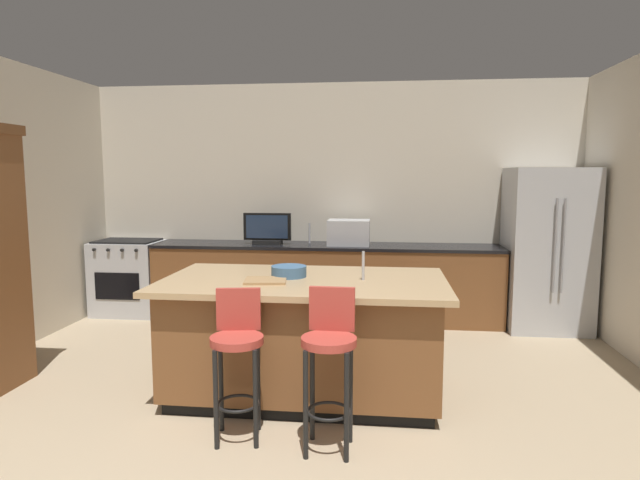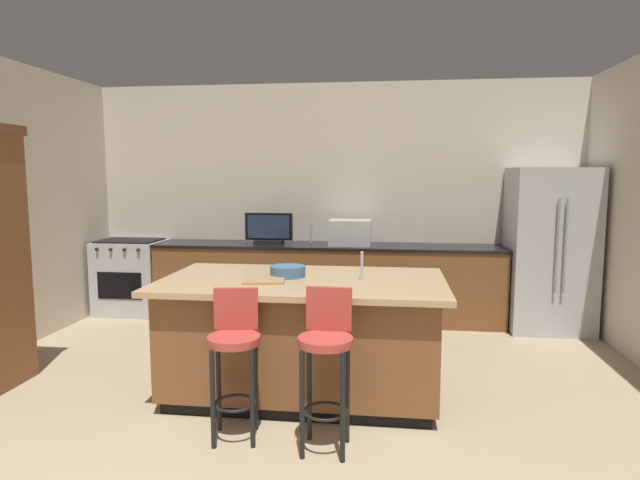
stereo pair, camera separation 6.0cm
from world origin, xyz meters
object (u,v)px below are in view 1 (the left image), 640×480
Objects in this scene: tv_monitor at (267,230)px; cutting_board at (266,280)px; range_oven at (129,277)px; bar_stool_right at (330,354)px; bar_stool_left at (238,351)px; cell_phone at (253,279)px; fruit_bowl at (289,271)px; kitchen_island at (304,336)px; refrigerator at (547,249)px; microwave at (349,232)px.

cutting_board is (0.48, -2.29, -0.14)m from tv_monitor.
bar_stool_right is (2.77, -3.02, 0.15)m from range_oven.
bar_stool_left reaches higher than cell_phone.
fruit_bowl is (-0.41, 0.89, 0.35)m from bar_stool_right.
tv_monitor is 2.97m from bar_stool_left.
bar_stool_left is (-0.33, -0.74, 0.11)m from kitchen_island.
tv_monitor is at bearing 106.54° from fruit_bowl.
refrigerator is at bearing -0.92° from range_oven.
bar_stool_left reaches higher than range_oven.
bar_stool_left reaches higher than kitchen_island.
kitchen_island is 1.21× the size of refrigerator.
microwave is 0.48× the size of bar_stool_right.
cell_phone is (-0.59, -2.26, -0.12)m from microwave.
microwave reaches higher than bar_stool_left.
kitchen_island is 2.24× the size of bar_stool_left.
cutting_board is (-0.47, -2.34, -0.12)m from microwave.
kitchen_island is 0.60m from cell_phone.
cutting_board reaches higher than kitchen_island.
range_oven is 4.10m from bar_stool_right.
refrigerator is (2.39, 2.12, 0.42)m from kitchen_island.
range_oven is at bearing 178.34° from tv_monitor.
tv_monitor is at bearing -1.66° from range_oven.
bar_stool_right is at bearing -125.72° from refrigerator.
refrigerator is 6.49× the size of fruit_bowl.
tv_monitor is at bearing 110.93° from bar_stool_right.
refrigerator is 3.25m from fruit_bowl.
tv_monitor reaches higher than bar_stool_left.
refrigerator is 5.83× the size of cutting_board.
bar_stool_right is at bearing -16.77° from bar_stool_left.
tv_monitor is at bearing 101.78° from cutting_board.
microwave reaches higher than cell_phone.
cutting_board is at bearing -101.39° from microwave.
bar_stool_right reaches higher than cutting_board.
refrigerator is at bearing 35.45° from cell_phone.
microwave is at bearing 70.26° from bar_stool_left.
microwave is 0.86× the size of tv_monitor.
refrigerator reaches higher than bar_stool_left.
cell_phone is at bearing -171.61° from kitchen_island.
kitchen_island is at bearing 56.80° from bar_stool_left.
microwave is 2.34m from cell_phone.
cutting_board is at bearing -152.31° from kitchen_island.
bar_stool_left is at bearing -81.71° from tv_monitor.
refrigerator is at bearing -0.51° from tv_monitor.
microwave is at bearing 84.74° from kitchen_island.
cutting_board is at bearing -78.22° from tv_monitor.
tv_monitor is at bearing 96.59° from cell_phone.
fruit_bowl is (-2.52, -2.05, 0.07)m from refrigerator.
refrigerator is 3.53m from cell_phone.
fruit_bowl is 0.26m from cutting_board.
range_oven is (-2.50, 2.20, -0.01)m from kitchen_island.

